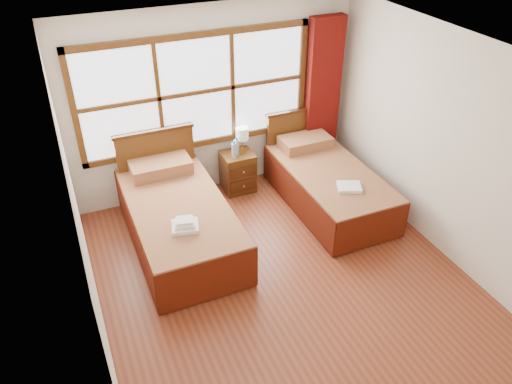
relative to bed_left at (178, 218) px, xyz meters
name	(u,v)px	position (x,y,z in m)	size (l,w,h in m)	color
floor	(284,280)	(0.89, -1.20, -0.34)	(4.50, 4.50, 0.00)	brown
ceiling	(294,58)	(0.89, -1.20, 2.26)	(4.50, 4.50, 0.00)	white
wall_back	(214,102)	(0.89, 1.05, 0.96)	(4.00, 4.00, 0.00)	silver
wall_left	(82,234)	(-1.11, -1.20, 0.96)	(4.50, 4.50, 0.00)	silver
wall_right	(446,147)	(2.89, -1.20, 0.96)	(4.50, 4.50, 0.00)	silver
window	(196,92)	(0.64, 1.02, 1.16)	(3.16, 0.06, 1.56)	white
curtain	(322,97)	(2.49, 0.91, 0.83)	(0.50, 0.16, 2.30)	#630D09
bed_left	(178,218)	(0.00, 0.00, 0.00)	(1.14, 2.21, 1.11)	#3F210D
bed_right	(327,183)	(2.11, 0.00, -0.03)	(1.06, 2.08, 1.03)	#3F210D
nightstand	(238,172)	(1.11, 0.80, -0.04)	(0.44, 0.44, 0.59)	#553012
towels_left	(185,225)	(-0.05, -0.57, 0.31)	(0.35, 0.32, 0.12)	white
towels_right	(349,187)	(2.11, -0.53, 0.23)	(0.36, 0.35, 0.05)	white
lamp	(242,134)	(1.22, 0.89, 0.49)	(0.18, 0.18, 0.35)	gold
bottle_near	(234,150)	(1.03, 0.73, 0.36)	(0.06, 0.06, 0.24)	#A2B9D0
bottle_far	(237,147)	(1.10, 0.80, 0.36)	(0.07, 0.07, 0.25)	#A2B9D0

